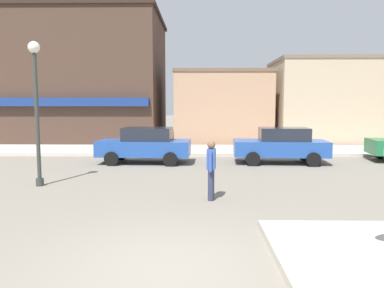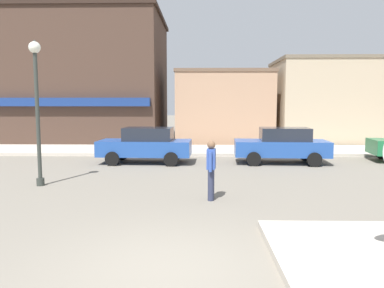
% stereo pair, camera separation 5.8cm
% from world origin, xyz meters
% --- Properties ---
extents(ground_plane, '(160.00, 160.00, 0.00)m').
position_xyz_m(ground_plane, '(0.00, 0.00, 0.00)').
color(ground_plane, gray).
extents(kerb_far, '(80.00, 4.00, 0.15)m').
position_xyz_m(kerb_far, '(0.00, 14.66, 0.07)').
color(kerb_far, beige).
rests_on(kerb_far, ground).
extents(lamp_post, '(0.36, 0.36, 4.54)m').
position_xyz_m(lamp_post, '(-4.56, 5.96, 2.96)').
color(lamp_post, '#333833').
rests_on(lamp_post, ground).
extents(parked_car_nearest, '(4.06, 2.00, 1.56)m').
position_xyz_m(parked_car_nearest, '(-1.86, 10.63, 0.81)').
color(parked_car_nearest, '#234C9E').
rests_on(parked_car_nearest, ground).
extents(parked_car_second, '(4.09, 2.05, 1.56)m').
position_xyz_m(parked_car_second, '(4.08, 10.67, 0.81)').
color(parked_car_second, '#234C9E').
rests_on(parked_car_second, ground).
extents(pedestrian_crossing_near, '(0.26, 0.56, 1.61)m').
position_xyz_m(pedestrian_crossing_near, '(0.82, 4.31, 0.87)').
color(pedestrian_crossing_near, '#2D334C').
rests_on(pedestrian_crossing_near, ground).
extents(building_corner_shop, '(10.05, 8.93, 8.62)m').
position_xyz_m(building_corner_shop, '(-7.09, 20.88, 4.31)').
color(building_corner_shop, '#473328').
rests_on(building_corner_shop, ground).
extents(building_storefront_left_near, '(6.32, 5.87, 4.74)m').
position_xyz_m(building_storefront_left_near, '(2.05, 20.15, 2.38)').
color(building_storefront_left_near, tan).
rests_on(building_storefront_left_near, ground).
extents(building_storefront_left_mid, '(6.16, 5.67, 5.48)m').
position_xyz_m(building_storefront_left_mid, '(8.59, 19.66, 2.74)').
color(building_storefront_left_mid, tan).
rests_on(building_storefront_left_mid, ground).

